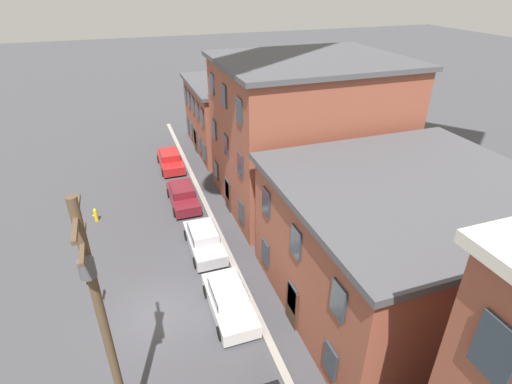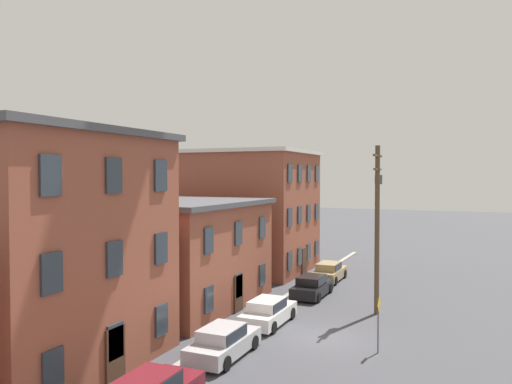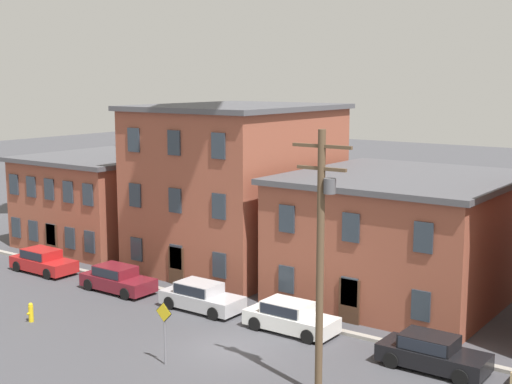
{
  "view_description": "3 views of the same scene",
  "coord_description": "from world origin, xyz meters",
  "views": [
    {
      "loc": [
        15.24,
        -0.22,
        14.82
      ],
      "look_at": [
        -1.02,
        5.43,
        5.36
      ],
      "focal_mm": 28.0,
      "sensor_mm": 36.0,
      "label": 1
    },
    {
      "loc": [
        -24.07,
        -6.97,
        8.15
      ],
      "look_at": [
        0.33,
        3.75,
        7.3
      ],
      "focal_mm": 35.0,
      "sensor_mm": 36.0,
      "label": 2
    },
    {
      "loc": [
        18.4,
        -23.48,
        11.72
      ],
      "look_at": [
        -0.55,
        2.76,
        6.54
      ],
      "focal_mm": 50.0,
      "sensor_mm": 36.0,
      "label": 3
    }
  ],
  "objects": [
    {
      "name": "caution_sign",
      "position": [
        -1.04,
        -3.0,
        1.77
      ],
      "size": [
        0.86,
        0.08,
        2.69
      ],
      "color": "slate",
      "rests_on": "ground_plane"
    },
    {
      "name": "car_silver",
      "position": [
        -4.41,
        3.29,
        0.75
      ],
      "size": [
        4.4,
        1.92,
        1.43
      ],
      "color": "#B7B7BC",
      "rests_on": "ground_plane"
    },
    {
      "name": "fire_hydrant",
      "position": [
        -9.94,
        -2.95,
        0.48
      ],
      "size": [
        0.24,
        0.34,
        0.96
      ],
      "color": "yellow",
      "rests_on": "ground_plane"
    },
    {
      "name": "car_red",
      "position": [
        -16.88,
        3.13,
        0.75
      ],
      "size": [
        4.4,
        1.92,
        1.43
      ],
      "color": "#B21E1E",
      "rests_on": "ground_plane"
    },
    {
      "name": "apartment_midblock",
      "position": [
        -8.49,
        11.75,
        5.07
      ],
      "size": [
        10.01,
        12.01,
        10.11
      ],
      "color": "brown",
      "rests_on": "ground_plane"
    },
    {
      "name": "car_maroon",
      "position": [
        -10.29,
        3.05,
        0.75
      ],
      "size": [
        4.4,
        1.92,
        1.43
      ],
      "color": "maroon",
      "rests_on": "ground_plane"
    },
    {
      "name": "apartment_corner",
      "position": [
        -19.6,
        11.18,
        3.18
      ],
      "size": [
        9.92,
        10.88,
        6.34
      ],
      "color": "brown",
      "rests_on": "ground_plane"
    },
    {
      "name": "kerb_strip",
      "position": [
        0.0,
        4.5,
        0.08
      ],
      "size": [
        56.0,
        0.36,
        0.16
      ],
      "primitive_type": "cube",
      "color": "#9E998E",
      "rests_on": "ground_plane"
    },
    {
      "name": "utility_pole",
      "position": [
        5.61,
        -1.74,
        5.57
      ],
      "size": [
        2.4,
        0.44,
        9.94
      ],
      "color": "brown",
      "rests_on": "ground_plane"
    },
    {
      "name": "car_white",
      "position": [
        0.99,
        3.33,
        0.75
      ],
      "size": [
        4.4,
        1.92,
        1.43
      ],
      "color": "silver",
      "rests_on": "ground_plane"
    },
    {
      "name": "ground_plane",
      "position": [
        0.0,
        0.0,
        0.0
      ],
      "size": [
        200.0,
        200.0,
        0.0
      ],
      "primitive_type": "plane",
      "color": "#424247"
    },
    {
      "name": "apartment_far",
      "position": [
        2.7,
        11.84,
        3.31
      ],
      "size": [
        11.41,
        12.2,
        6.6
      ],
      "color": "brown",
      "rests_on": "ground_plane"
    }
  ]
}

